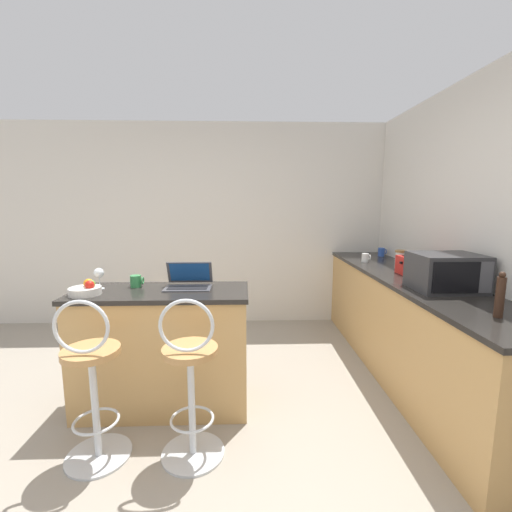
# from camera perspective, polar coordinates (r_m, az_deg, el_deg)

# --- Properties ---
(ground_plane) EXTENTS (20.00, 20.00, 0.00)m
(ground_plane) POSITION_cam_1_polar(r_m,az_deg,el_deg) (2.54, -10.78, -30.24)
(ground_plane) COLOR gray
(wall_back) EXTENTS (12.00, 0.06, 2.60)m
(wall_back) POSITION_cam_1_polar(r_m,az_deg,el_deg) (4.53, -6.32, 5.09)
(wall_back) COLOR silver
(wall_back) RESTS_ON ground_plane
(breakfast_bar) EXTENTS (1.32, 0.56, 0.94)m
(breakfast_bar) POSITION_cam_1_polar(r_m,az_deg,el_deg) (2.84, -15.16, -14.70)
(breakfast_bar) COLOR tan
(breakfast_bar) RESTS_ON ground_plane
(counter_right) EXTENTS (0.64, 3.07, 0.94)m
(counter_right) POSITION_cam_1_polar(r_m,az_deg,el_deg) (3.50, 23.88, -10.63)
(counter_right) COLOR tan
(counter_right) RESTS_ON ground_plane
(bar_stool_near) EXTENTS (0.40, 0.40, 1.06)m
(bar_stool_near) POSITION_cam_1_polar(r_m,az_deg,el_deg) (2.43, -25.65, -18.71)
(bar_stool_near) COLOR silver
(bar_stool_near) RESTS_ON ground_plane
(bar_stool_far) EXTENTS (0.40, 0.40, 1.06)m
(bar_stool_far) POSITION_cam_1_polar(r_m,az_deg,el_deg) (2.27, -10.86, -20.00)
(bar_stool_far) COLOR silver
(bar_stool_far) RESTS_ON ground_plane
(laptop) EXTENTS (0.35, 0.26, 0.20)m
(laptop) POSITION_cam_1_polar(r_m,az_deg,el_deg) (2.73, -11.15, -4.11)
(laptop) COLOR #47474C
(laptop) RESTS_ON breakfast_bar
(microwave) EXTENTS (0.47, 0.39, 0.28)m
(microwave) POSITION_cam_1_polar(r_m,az_deg,el_deg) (2.94, 29.11, -2.36)
(microwave) COLOR #2D2D30
(microwave) RESTS_ON counter_right
(toaster) EXTENTS (0.23, 0.29, 0.17)m
(toaster) POSITION_cam_1_polar(r_m,az_deg,el_deg) (3.42, 24.73, -1.55)
(toaster) COLOR red
(toaster) RESTS_ON counter_right
(storage_jar) EXTENTS (0.11, 0.11, 0.19)m
(storage_jar) POSITION_cam_1_polar(r_m,az_deg,el_deg) (3.70, 22.96, -0.53)
(storage_jar) COLOR silver
(storage_jar) RESTS_ON counter_right
(mug_blue) EXTENTS (0.10, 0.08, 0.10)m
(mug_blue) POSITION_cam_1_polar(r_m,az_deg,el_deg) (4.51, 20.20, 0.64)
(mug_blue) COLOR #2D51AD
(mug_blue) RESTS_ON counter_right
(pepper_mill) EXTENTS (0.05, 0.05, 0.27)m
(pepper_mill) POSITION_cam_1_polar(r_m,az_deg,el_deg) (2.42, 35.57, -5.39)
(pepper_mill) COLOR #331E14
(pepper_mill) RESTS_ON counter_right
(mug_green) EXTENTS (0.10, 0.08, 0.09)m
(mug_green) POSITION_cam_1_polar(r_m,az_deg,el_deg) (2.85, -19.35, -3.98)
(mug_green) COLOR #338447
(mug_green) RESTS_ON breakfast_bar
(mug_white) EXTENTS (0.09, 0.08, 0.10)m
(mug_white) POSITION_cam_1_polar(r_m,az_deg,el_deg) (3.99, 17.78, -0.29)
(mug_white) COLOR white
(mug_white) RESTS_ON counter_right
(wine_glass_tall) EXTENTS (0.08, 0.08, 0.16)m
(wine_glass_tall) POSITION_cam_1_polar(r_m,az_deg,el_deg) (2.87, -24.72, -2.71)
(wine_glass_tall) COLOR silver
(wine_glass_tall) RESTS_ON breakfast_bar
(fruit_bowl) EXTENTS (0.22, 0.22, 0.11)m
(fruit_bowl) POSITION_cam_1_polar(r_m,az_deg,el_deg) (2.75, -26.46, -5.01)
(fruit_bowl) COLOR silver
(fruit_bowl) RESTS_ON breakfast_bar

